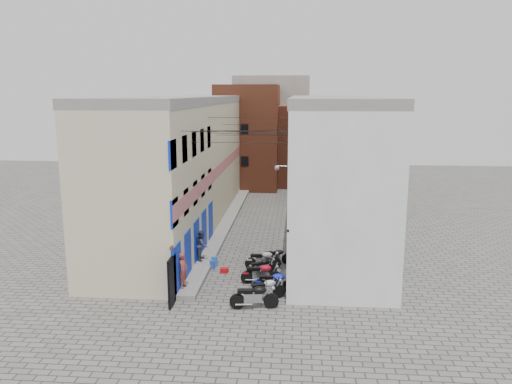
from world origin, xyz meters
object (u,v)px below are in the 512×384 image
(motorcycle_b, at_px, (266,288))
(water_jug_near, at_px, (212,265))
(person_a, at_px, (183,270))
(person_b, at_px, (202,245))
(motorcycle_e, at_px, (262,266))
(motorcycle_g, at_px, (276,255))
(motorcycle_f, at_px, (263,258))
(motorcycle_c, at_px, (274,281))
(motorcycle_d, at_px, (261,272))
(red_crate, at_px, (224,270))
(motorcycle_a, at_px, (254,295))
(water_jug_far, at_px, (215,261))

(motorcycle_b, bearing_deg, water_jug_near, -163.62)
(person_a, bearing_deg, person_b, 5.30)
(motorcycle_e, distance_m, motorcycle_g, 1.90)
(motorcycle_g, bearing_deg, motorcycle_b, -10.07)
(motorcycle_f, bearing_deg, motorcycle_c, 4.60)
(motorcycle_d, xyz_separation_m, red_crate, (-2.04, 1.35, -0.46))
(person_b, bearing_deg, motorcycle_a, -149.61)
(red_crate, bearing_deg, motorcycle_g, 31.43)
(motorcycle_d, xyz_separation_m, motorcycle_f, (-0.06, 2.13, -0.02))
(motorcycle_c, bearing_deg, water_jug_near, -131.28)
(motorcycle_g, xyz_separation_m, person_a, (-4.14, -4.35, 0.60))
(red_crate, bearing_deg, water_jug_near, 143.30)
(motorcycle_e, relative_size, red_crate, 4.45)
(motorcycle_a, bearing_deg, motorcycle_f, 172.27)
(person_b, bearing_deg, red_crate, -133.00)
(water_jug_near, bearing_deg, motorcycle_c, -40.65)
(motorcycle_g, bearing_deg, motorcycle_a, -13.72)
(red_crate, bearing_deg, person_b, 137.76)
(motorcycle_b, distance_m, motorcycle_d, 1.93)
(water_jug_far, xyz_separation_m, red_crate, (0.68, -1.01, -0.14))
(motorcycle_a, distance_m, motorcycle_c, 2.01)
(water_jug_far, bearing_deg, motorcycle_g, 10.13)
(motorcycle_c, bearing_deg, motorcycle_d, -147.99)
(motorcycle_a, height_order, water_jug_near, motorcycle_a)
(person_a, relative_size, person_b, 1.03)
(motorcycle_a, bearing_deg, motorcycle_c, 149.91)
(motorcycle_b, bearing_deg, person_a, -120.11)
(motorcycle_d, distance_m, person_b, 4.35)
(motorcycle_c, xyz_separation_m, water_jug_far, (-3.40, 3.43, -0.32))
(motorcycle_e, distance_m, water_jug_far, 2.95)
(motorcycle_f, xyz_separation_m, water_jug_far, (-2.66, 0.23, -0.31))
(motorcycle_a, relative_size, motorcycle_g, 1.25)
(water_jug_far, bearing_deg, person_a, -102.68)
(motorcycle_f, height_order, motorcycle_g, motorcycle_f)
(motorcycle_d, relative_size, water_jug_far, 3.90)
(motorcycle_c, bearing_deg, motorcycle_b, -23.33)
(motorcycle_b, xyz_separation_m, water_jug_far, (-3.05, 4.26, -0.29))
(motorcycle_a, xyz_separation_m, person_b, (-3.35, 5.54, 0.45))
(motorcycle_g, distance_m, person_b, 4.07)
(motorcycle_b, height_order, motorcycle_e, motorcycle_b)
(motorcycle_e, distance_m, motorcycle_f, 0.98)
(motorcycle_d, bearing_deg, water_jug_far, -134.51)
(motorcycle_e, bearing_deg, water_jug_far, -144.55)
(red_crate, bearing_deg, motorcycle_e, -5.71)
(motorcycle_c, xyz_separation_m, motorcycle_g, (-0.11, 4.02, -0.08))
(motorcycle_b, height_order, motorcycle_g, motorcycle_b)
(motorcycle_e, relative_size, motorcycle_f, 0.89)
(motorcycle_g, bearing_deg, person_a, -50.80)
(motorcycle_g, height_order, water_jug_far, motorcycle_g)
(motorcycle_b, distance_m, motorcycle_c, 0.90)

